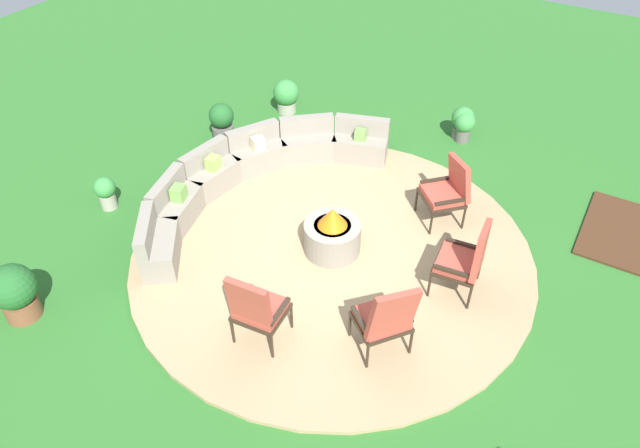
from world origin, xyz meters
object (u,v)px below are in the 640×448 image
Objects in this scene: potted_plant_2 at (286,95)px; curved_stone_bench at (250,174)px; lounge_chair_front_left at (256,308)px; lounge_chair_back_right at (448,190)px; potted_plant_4 at (14,291)px; lounge_chair_front_right at (386,318)px; lounge_chair_back_left at (466,258)px; potted_plant_0 at (464,125)px; potted_plant_3 at (106,191)px; fire_pit at (332,234)px; potted_plant_1 at (462,121)px; potted_plant_5 at (222,122)px.

curved_stone_bench is at bearing -159.40° from potted_plant_2.
lounge_chair_front_left is 3.49m from lounge_chair_back_right.
potted_plant_4 is at bearing 93.69° from lounge_chair_back_right.
lounge_chair_front_left is at bearing 153.08° from lounge_chair_front_right.
lounge_chair_back_left is 3.85m from potted_plant_0.
lounge_chair_back_right reaches higher than potted_plant_3.
fire_pit is at bearing 89.75° from lounge_chair_back_left.
potted_plant_0 is 0.94× the size of potted_plant_1.
potted_plant_1 is (3.72, 1.35, -0.28)m from lounge_chair_back_left.
lounge_chair_back_right is at bearing -37.10° from fire_pit.
lounge_chair_back_right is at bearing -73.46° from curved_stone_bench.
potted_plant_0 is at bearing -36.83° from curved_stone_bench.
potted_plant_3 is at bearing 18.45° from potted_plant_4.
lounge_chair_front_right is 1.73× the size of potted_plant_2.
lounge_chair_front_right reaches higher than lounge_chair_back_right.
potted_plant_4 is (-3.20, 4.66, -0.18)m from lounge_chair_back_left.
potted_plant_0 is (3.22, -2.41, -0.02)m from curved_stone_bench.
lounge_chair_front_right reaches higher than potted_plant_5.
potted_plant_0 is at bearing -26.38° from potted_plant_4.
potted_plant_0 is at bearing -41.25° from potted_plant_3.
potted_plant_1 is at bearing 13.76° from lounge_chair_back_left.
lounge_chair_back_left is (2.04, -1.80, -0.01)m from lounge_chair_front_left.
lounge_chair_back_left reaches higher than fire_pit.
potted_plant_1 is 0.92× the size of potted_plant_2.
lounge_chair_front_left is 3.72m from potted_plant_3.
potted_plant_1 is at bearing -35.20° from curved_stone_bench.
fire_pit reaches higher than potted_plant_0.
potted_plant_1 is at bearing -76.02° from potted_plant_2.
lounge_chair_front_left is 5.70m from potted_plant_2.
lounge_chair_front_right is at bearing -131.42° from fire_pit.
potted_plant_1 is at bearing 48.05° from lounge_chair_front_right.
potted_plant_4 is (-2.15, -0.72, 0.12)m from potted_plant_3.
lounge_chair_front_right reaches higher than potted_plant_4.
curved_stone_bench reaches higher than potted_plant_3.
lounge_chair_front_left reaches higher than curved_stone_bench.
lounge_chair_front_left reaches higher than potted_plant_3.
potted_plant_0 is (5.04, 0.82, -0.31)m from lounge_chair_front_right.
potted_plant_3 is at bearing 103.76° from fire_pit.
curved_stone_bench is at bearing -15.12° from potted_plant_4.
potted_plant_2 is 6.11m from potted_plant_4.
fire_pit is 0.72× the size of lounge_chair_front_left.
lounge_chair_front_right is 4.58m from potted_plant_4.
potted_plant_1 is 3.38m from potted_plant_2.
potted_plant_5 is at bearing 63.17° from fire_pit.
fire_pit is 0.70× the size of lounge_chair_front_right.
potted_plant_0 is at bearing -59.71° from potted_plant_5.
potted_plant_0 is 7.62m from potted_plant_4.
potted_plant_4 is (-4.49, 3.93, -0.17)m from lounge_chair_back_right.
lounge_chair_back_left reaches higher than potted_plant_0.
potted_plant_0 is at bearing 79.04° from lounge_chair_front_left.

